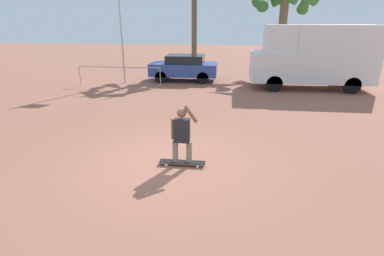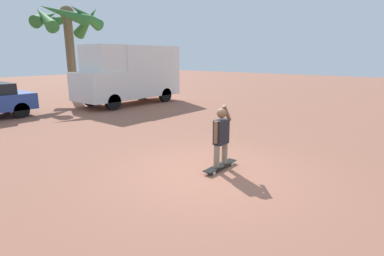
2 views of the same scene
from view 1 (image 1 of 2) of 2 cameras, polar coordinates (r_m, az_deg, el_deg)
name	(u,v)px [view 1 (image 1 of 2)]	position (r m, az deg, el deg)	size (l,w,h in m)	color
ground_plane	(170,162)	(7.69, -4.16, -6.51)	(80.00, 80.00, 0.00)	#935B47
skateboard	(182,162)	(7.50, -1.86, -6.52)	(1.14, 0.22, 0.10)	black
person_skateboarder	(182,132)	(7.18, -1.94, -0.86)	(0.65, 0.23, 1.46)	gray
camper_van	(314,55)	(17.02, 22.24, 12.74)	(6.03, 2.28, 3.22)	black
parked_car_blue	(184,67)	(18.14, -1.49, 11.53)	(3.90, 1.95, 1.51)	black
palm_tree_near_van	(284,0)	(21.12, 17.14, 22.24)	(4.08, 4.33, 5.79)	brown
flagpole	(122,22)	(17.71, -13.19, 18.98)	(0.98, 0.12, 5.74)	#B7B7BC
plaza_railing_segment	(119,70)	(16.88, -13.75, 10.72)	(4.56, 0.05, 1.08)	#99999E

